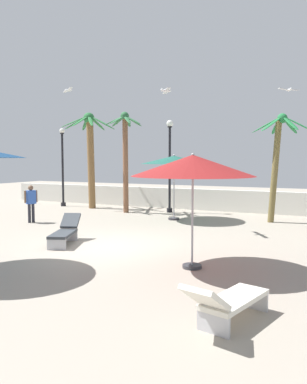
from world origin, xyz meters
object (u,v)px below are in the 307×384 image
at_px(lamp_post_3, 170,160).
at_px(lounge_chair_1, 65,231).
at_px(seagull_0, 68,90).
at_px(patio_umbrella_2, 174,160).
at_px(palm_tree_2, 125,149).
at_px(seagull_2, 166,91).
at_px(palm_tree_0, 90,148).
at_px(guest_1, 31,200).
at_px(lounge_chair_0, 227,300).
at_px(lamp_post_2, 63,166).
at_px(seagull_1, 289,90).
at_px(patio_umbrella_0, 193,166).
at_px(palm_tree_3, 278,153).

distance_m(lamp_post_3, lounge_chair_1, 8.44).
bearing_deg(seagull_0, patio_umbrella_2, -3.80).
height_order(patio_umbrella_2, palm_tree_2, palm_tree_2).
xyz_separation_m(lounge_chair_1, seagull_2, (1.86, 3.43, 4.65)).
height_order(lamp_post_3, lounge_chair_1, lamp_post_3).
distance_m(palm_tree_0, guest_1, 5.68).
distance_m(palm_tree_0, lamp_post_3, 4.52).
relative_size(lounge_chair_0, lounge_chair_1, 1.01).
height_order(palm_tree_2, seagull_2, seagull_2).
height_order(palm_tree_2, lamp_post_2, palm_tree_2).
bearing_deg(seagull_2, palm_tree_2, 136.37).
height_order(lounge_chair_0, seagull_1, seagull_1).
bearing_deg(seagull_0, patio_umbrella_0, -37.85).
xyz_separation_m(palm_tree_3, seagull_1, (-0.08, 3.57, 3.13)).
distance_m(palm_tree_3, lamp_post_2, 11.71).
xyz_separation_m(lounge_chair_0, seagull_0, (-10.90, 10.01, 5.64)).
xyz_separation_m(palm_tree_3, guest_1, (-9.06, -4.47, -1.93)).
relative_size(patio_umbrella_2, lounge_chair_0, 1.49).
distance_m(patio_umbrella_2, lounge_chair_1, 6.43).
bearing_deg(guest_1, seagull_2, 7.96).
height_order(palm_tree_2, lamp_post_3, palm_tree_2).
height_order(seagull_0, seagull_1, seagull_0).
bearing_deg(palm_tree_3, seagull_1, 91.22).
bearing_deg(patio_umbrella_0, guest_1, 157.32).
bearing_deg(lamp_post_3, palm_tree_0, -175.21).
xyz_separation_m(patio_umbrella_2, lamp_post_2, (-7.57, 1.92, -0.30)).
xyz_separation_m(palm_tree_2, seagull_2, (3.84, -3.66, 1.95)).
relative_size(guest_1, seagull_0, 1.54).
height_order(patio_umbrella_2, lamp_post_3, lamp_post_3).
distance_m(palm_tree_2, palm_tree_3, 7.17).
relative_size(lounge_chair_0, guest_1, 1.26).
bearing_deg(lamp_post_3, lamp_post_2, -177.46).
distance_m(lamp_post_3, seagull_2, 5.67).
bearing_deg(palm_tree_0, lamp_post_3, 4.79).
bearing_deg(guest_1, lounge_chair_1, -34.19).
height_order(lamp_post_3, guest_1, lamp_post_3).
height_order(palm_tree_0, palm_tree_3, palm_tree_0).
height_order(palm_tree_3, seagull_1, seagull_1).
distance_m(palm_tree_3, lounge_chair_1, 9.13).
bearing_deg(guest_1, lamp_post_2, 116.43).
height_order(lounge_chair_1, guest_1, guest_1).
xyz_separation_m(lounge_chair_1, seagull_0, (-4.79, 6.34, 5.64)).
relative_size(patio_umbrella_2, palm_tree_0, 0.57).
bearing_deg(lounge_chair_0, seagull_2, 120.88).
relative_size(palm_tree_3, seagull_2, 4.10).
xyz_separation_m(seagull_0, seagull_1, (9.91, 4.32, -0.06)).
bearing_deg(seagull_2, patio_umbrella_0, -58.60).
bearing_deg(patio_umbrella_2, lamp_post_2, 165.81).
distance_m(lamp_post_2, seagull_1, 12.49).
height_order(lamp_post_2, seagull_1, seagull_1).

